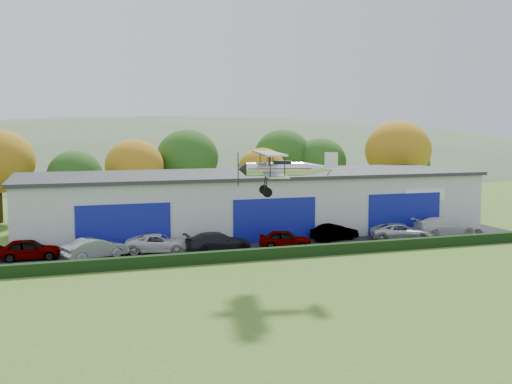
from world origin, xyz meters
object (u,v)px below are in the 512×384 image
object	(u,v)px
biplane	(283,168)
car_7	(444,227)
car_0	(29,249)
car_1	(95,248)
hangar	(252,201)
car_3	(218,242)
car_2	(159,243)
car_4	(285,239)
car_6	(401,232)
car_5	(335,232)

from	to	relation	value
biplane	car_7	bearing A→B (deg)	41.14
car_0	car_1	xyz separation A→B (m)	(4.45, -1.19, 0.01)
hangar	biplane	bearing A→B (deg)	-102.26
hangar	car_3	distance (m)	10.09
car_2	biplane	size ratio (longest dim) A/B	0.71
biplane	car_4	bearing A→B (deg)	80.07
car_1	car_0	bearing A→B (deg)	51.95
car_1	car_6	bearing A→B (deg)	-114.31
car_2	car_3	world-z (taller)	car_3
car_7	car_6	bearing A→B (deg)	103.52
car_3	car_7	xyz separation A→B (m)	(20.16, 0.47, 0.05)
car_5	car_0	bearing A→B (deg)	75.77
car_4	biplane	bearing A→B (deg)	178.50
biplane	car_5	bearing A→B (deg)	64.08
car_4	car_6	bearing A→B (deg)	-70.06
car_6	car_7	world-z (taller)	car_7
car_0	car_3	bearing A→B (deg)	-93.60
car_4	biplane	xyz separation A→B (m)	(-3.93, -9.90, 6.19)
car_2	car_6	bearing A→B (deg)	-80.76
car_0	car_7	distance (m)	33.47
car_0	biplane	size ratio (longest dim) A/B	0.63
hangar	car_5	world-z (taller)	hangar
car_4	car_7	world-z (taller)	car_7
car_1	car_4	xyz separation A→B (m)	(14.13, -0.49, -0.06)
car_5	car_6	bearing A→B (deg)	-122.38
car_4	car_5	world-z (taller)	car_4
car_1	car_7	bearing A→B (deg)	-112.64
hangar	car_7	bearing A→B (deg)	-28.00
car_4	car_7	bearing A→B (deg)	-67.13
biplane	car_3	bearing A→B (deg)	109.37
car_0	car_7	size ratio (longest dim) A/B	0.80
hangar	car_6	bearing A→B (deg)	-40.38
car_0	car_2	world-z (taller)	car_0
car_1	hangar	bearing A→B (deg)	-83.45
car_6	biplane	xyz separation A→B (m)	(-14.13, -9.86, 6.18)
car_0	car_3	distance (m)	13.37
car_7	car_3	bearing A→B (deg)	95.83
car_3	car_6	xyz separation A→B (m)	(15.49, -0.27, -0.03)
car_0	car_2	bearing A→B (deg)	-89.65
car_1	biplane	distance (m)	15.80
car_3	biplane	world-z (taller)	biplane
car_7	biplane	distance (m)	22.43
car_1	car_6	xyz separation A→B (m)	(24.33, -0.53, -0.05)
car_3	biplane	bearing A→B (deg)	-175.48
car_2	car_3	xyz separation A→B (m)	(4.23, -1.09, 0.05)
car_5	car_7	bearing A→B (deg)	-109.79
hangar	car_2	bearing A→B (deg)	-142.97
car_3	car_7	world-z (taller)	car_7
car_1	car_3	distance (m)	8.84
car_7	biplane	world-z (taller)	biplane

